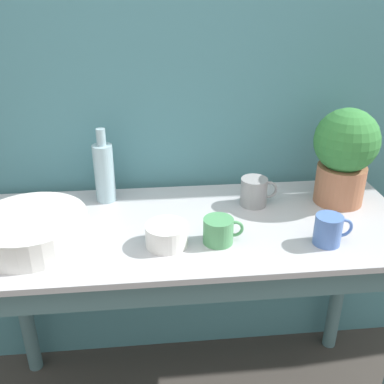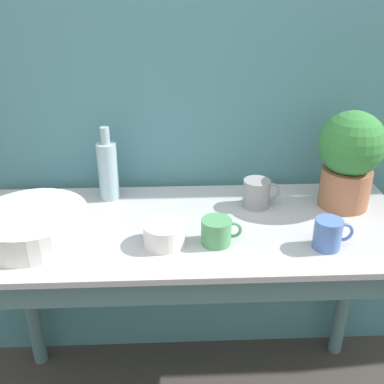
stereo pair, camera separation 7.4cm
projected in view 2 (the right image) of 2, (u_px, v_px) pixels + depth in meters
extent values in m
cube|color=teal|center=(188.00, 93.00, 1.65)|extent=(6.00, 0.05, 2.40)
cylinder|color=slate|center=(27.00, 287.00, 1.88)|extent=(0.06, 0.06, 0.83)
cylinder|color=slate|center=(348.00, 279.00, 1.93)|extent=(0.06, 0.06, 0.83)
cube|color=slate|center=(196.00, 288.00, 1.31)|extent=(1.37, 0.02, 0.10)
cube|color=#B2B2B7|center=(192.00, 227.00, 1.50)|extent=(1.47, 0.59, 0.02)
cylinder|color=#A36647|center=(345.00, 188.00, 1.59)|extent=(0.17, 0.17, 0.14)
sphere|color=#337A38|center=(352.00, 144.00, 1.51)|extent=(0.22, 0.22, 0.22)
cylinder|color=silver|center=(33.00, 225.00, 1.40)|extent=(0.34, 0.34, 0.09)
cylinder|color=#93B2BC|center=(108.00, 171.00, 1.62)|extent=(0.07, 0.07, 0.21)
cylinder|color=#93B2BC|center=(105.00, 135.00, 1.56)|extent=(0.03, 0.03, 0.06)
cylinder|color=gray|center=(256.00, 193.00, 1.59)|extent=(0.10, 0.10, 0.10)
torus|color=gray|center=(271.00, 192.00, 1.59)|extent=(0.07, 0.01, 0.07)
cylinder|color=#4C70B7|center=(328.00, 234.00, 1.35)|extent=(0.08, 0.08, 0.10)
torus|color=#4C70B7|center=(343.00, 232.00, 1.35)|extent=(0.06, 0.01, 0.06)
cylinder|color=#4C935B|center=(216.00, 231.00, 1.38)|extent=(0.09, 0.09, 0.08)
torus|color=#4C935B|center=(233.00, 230.00, 1.38)|extent=(0.06, 0.01, 0.06)
cylinder|color=silver|center=(165.00, 234.00, 1.37)|extent=(0.13, 0.13, 0.07)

